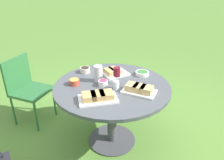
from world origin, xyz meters
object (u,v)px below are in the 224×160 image
at_px(water_pitcher, 98,74).
at_px(wine_glass, 117,72).
at_px(dining_table, 112,95).
at_px(chair_near_left, 26,85).

xyz_separation_m(water_pitcher, wine_glass, (-0.14, 0.17, 0.05)).
relative_size(dining_table, wine_glass, 6.43).
distance_m(dining_table, chair_near_left, 1.22).
xyz_separation_m(chair_near_left, wine_glass, (-0.78, 0.99, 0.38)).
bearing_deg(water_pitcher, chair_near_left, -51.52).
relative_size(dining_table, water_pitcher, 6.88).
distance_m(chair_near_left, wine_glass, 1.32).
bearing_deg(wine_glass, chair_near_left, -51.51).
distance_m(water_pitcher, wine_glass, 0.22).
bearing_deg(chair_near_left, water_pitcher, 128.48).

